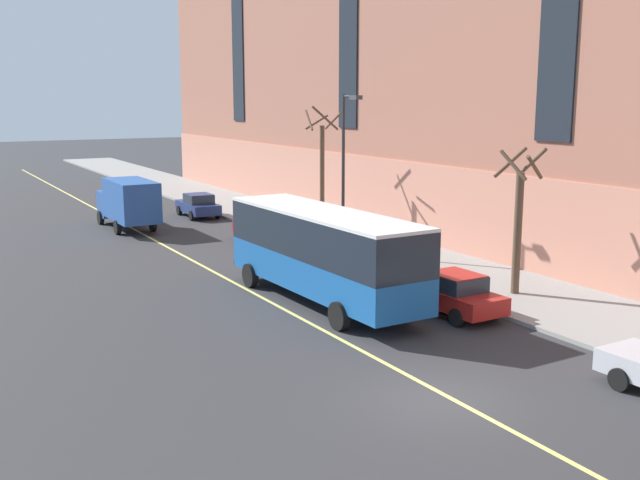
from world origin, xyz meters
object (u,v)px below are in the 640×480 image
object	(u,v)px
parked_car_navy_4	(198,205)
fire_hydrant	(453,284)
parked_car_red_5	(361,261)
street_lamp	(346,159)
parked_car_red_7	(452,293)
street_tree_far_uptown	(322,169)
box_truck	(128,201)
parked_car_red_6	(264,229)
street_tree_mid_block	(518,219)
city_bus	(322,250)

from	to	relation	value
parked_car_navy_4	fire_hydrant	bearing A→B (deg)	-85.95
parked_car_red_5	street_lamp	size ratio (longest dim) A/B	0.55
parked_car_navy_4	parked_car_red_7	world-z (taller)	same
street_tree_far_uptown	box_truck	bearing A→B (deg)	140.65
parked_car_red_6	parked_car_navy_4	bearing A→B (deg)	89.36
parked_car_red_7	fire_hydrant	world-z (taller)	parked_car_red_7
street_tree_mid_block	fire_hydrant	world-z (taller)	street_tree_mid_block
fire_hydrant	parked_car_red_5	bearing A→B (deg)	109.83
parked_car_red_5	street_tree_far_uptown	bearing A→B (deg)	69.73
parked_car_navy_4	street_tree_far_uptown	xyz separation A→B (m)	(3.75, -10.01, 3.07)
parked_car_red_5	street_tree_far_uptown	distance (m)	10.86
city_bus	street_lamp	world-z (taller)	street_lamp
street_tree_mid_block	fire_hydrant	distance (m)	3.63
parked_car_red_6	street_tree_far_uptown	size ratio (longest dim) A/B	0.63
parked_car_red_6	parked_car_red_7	size ratio (longest dim) A/B	1.05
parked_car_navy_4	city_bus	bearing A→B (deg)	-98.57
parked_car_red_7	street_tree_mid_block	world-z (taller)	street_tree_mid_block
box_truck	street_tree_far_uptown	world-z (taller)	street_tree_far_uptown
street_lamp	box_truck	bearing A→B (deg)	118.52
street_tree_mid_block	street_tree_far_uptown	distance (m)	15.47
parked_car_red_7	box_truck	size ratio (longest dim) A/B	0.64
street_lamp	street_tree_far_uptown	bearing A→B (deg)	71.14
parked_car_red_6	street_lamp	bearing A→B (deg)	-70.31
parked_car_navy_4	street_tree_far_uptown	world-z (taller)	street_tree_far_uptown
parked_car_red_7	street_lamp	world-z (taller)	street_lamp
street_tree_mid_block	fire_hydrant	xyz separation A→B (m)	(-2.07, 1.36, -2.65)
city_bus	street_tree_mid_block	size ratio (longest dim) A/B	1.87
street_tree_mid_block	street_lamp	size ratio (longest dim) A/B	0.74
parked_car_red_5	street_lamp	distance (m)	6.00
box_truck	city_bus	bearing A→B (deg)	-84.40
city_bus	box_truck	size ratio (longest dim) A/B	1.59
parked_car_red_6	street_tree_mid_block	distance (m)	15.80
fire_hydrant	street_tree_mid_block	bearing A→B (deg)	-33.25
parked_car_red_6	fire_hydrant	distance (m)	13.89
parked_car_red_5	street_tree_mid_block	bearing A→B (deg)	-57.42
street_lamp	fire_hydrant	distance (m)	9.47
street_lamp	city_bus	bearing A→B (deg)	-127.46
parked_car_navy_4	street_lamp	world-z (taller)	street_lamp
city_bus	street_tree_mid_block	world-z (taller)	street_tree_mid_block
parked_car_red_7	street_lamp	distance (m)	11.33
parked_car_navy_4	parked_car_red_5	xyz separation A→B (m)	(0.14, -19.78, -0.00)
parked_car_red_6	street_lamp	size ratio (longest dim) A/B	0.58
box_truck	street_tree_mid_block	size ratio (longest dim) A/B	1.17
street_tree_mid_block	street_lamp	bearing A→B (deg)	101.44
parked_car_red_5	fire_hydrant	size ratio (longest dim) A/B	5.96
parked_car_red_6	street_tree_far_uptown	world-z (taller)	street_tree_far_uptown
city_bus	parked_car_red_5	distance (m)	4.64
parked_car_red_6	box_truck	distance (m)	9.42
parked_car_red_5	street_tree_mid_block	xyz separation A→B (m)	(3.64, -5.69, 2.36)
street_tree_mid_block	street_tree_far_uptown	size ratio (longest dim) A/B	0.80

